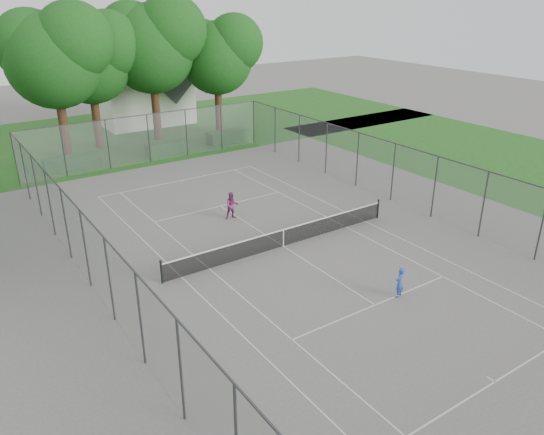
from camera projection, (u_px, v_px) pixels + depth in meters
ground at (283, 246)px, 26.16m from camera, size 120.00×120.00×0.00m
grass_far at (111, 136)px, 45.96m from camera, size 60.00×20.00×0.00m
grass_right at (537, 169)px, 37.46m from camera, size 16.00×40.00×0.00m
court_markings at (283, 246)px, 26.15m from camera, size 11.03×23.83×0.01m
tennis_net at (283, 237)px, 25.95m from camera, size 12.87×0.10×1.10m
perimeter_fence at (284, 213)px, 25.44m from camera, size 18.08×34.08×3.52m
tree_far_left at (54, 52)px, 36.98m from camera, size 7.75×7.07×11.14m
tree_far_midleft at (90, 55)px, 39.92m from camera, size 7.25×6.62×10.43m
tree_far_midright at (152, 41)px, 41.83m from camera, size 8.03×7.33×11.54m
tree_far_right at (218, 52)px, 44.42m from camera, size 6.97×6.36×10.02m
hedge_left at (71, 163)px, 37.33m from camera, size 3.72×1.12×0.93m
hedge_mid at (167, 149)px, 40.53m from camera, size 3.17×0.91×1.00m
hedge_right at (227, 137)px, 43.78m from camera, size 3.36×1.23×1.01m
house at (141, 80)px, 49.11m from camera, size 7.98×6.19×9.94m
girl_player at (400, 282)px, 21.63m from camera, size 0.56×0.45×1.33m
woman_player at (232, 205)px, 29.09m from camera, size 0.85×0.73×1.53m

